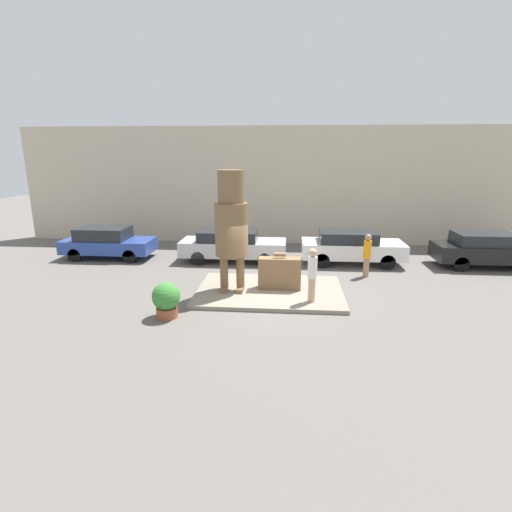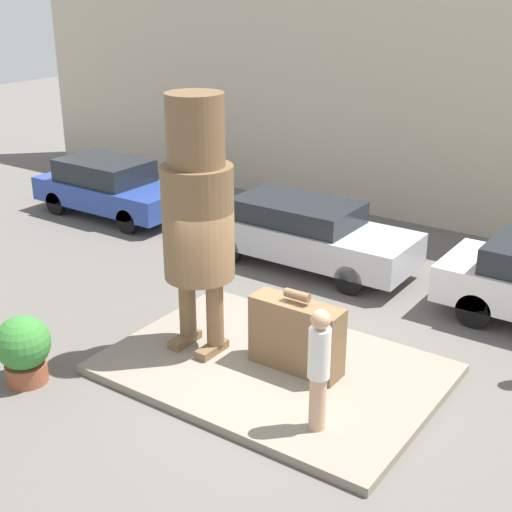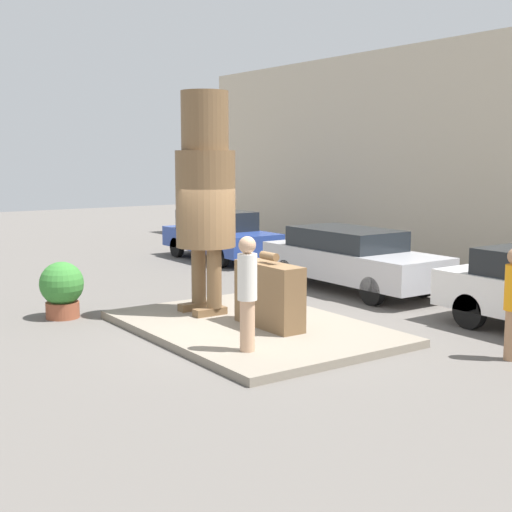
{
  "view_description": "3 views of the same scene",
  "coord_description": "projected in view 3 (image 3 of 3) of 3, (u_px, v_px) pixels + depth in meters",
  "views": [
    {
      "loc": [
        0.66,
        -13.33,
        4.86
      ],
      "look_at": [
        -0.48,
        -0.06,
        1.36
      ],
      "focal_mm": 28.0,
      "sensor_mm": 36.0,
      "label": 1
    },
    {
      "loc": [
        5.37,
        -8.2,
        5.89
      ],
      "look_at": [
        -0.42,
        0.14,
        1.85
      ],
      "focal_mm": 50.0,
      "sensor_mm": 36.0,
      "label": 2
    },
    {
      "loc": [
        10.2,
        -7.0,
        3.12
      ],
      "look_at": [
        -0.21,
        0.24,
        1.32
      ],
      "focal_mm": 50.0,
      "sensor_mm": 36.0,
      "label": 3
    }
  ],
  "objects": [
    {
      "name": "parked_car_silver",
      "position": [
        351.0,
        258.0,
        16.46
      ],
      "size": [
        4.73,
        1.72,
        1.43
      ],
      "color": "#B7B7BC",
      "rests_on": "ground_plane"
    },
    {
      "name": "planter_pot",
      "position": [
        62.0,
        288.0,
        13.68
      ],
      "size": [
        0.84,
        0.84,
        1.09
      ],
      "color": "brown",
      "rests_on": "ground_plane"
    },
    {
      "name": "parked_car_blue",
      "position": [
        219.0,
        234.0,
        21.31
      ],
      "size": [
        4.13,
        1.73,
        1.46
      ],
      "color": "#284293",
      "rests_on": "ground_plane"
    },
    {
      "name": "statue_figure",
      "position": [
        205.0,
        185.0,
        13.3
      ],
      "size": [
        1.12,
        1.12,
        4.15
      ],
      "color": "brown",
      "rests_on": "pedestal"
    },
    {
      "name": "tourist",
      "position": [
        247.0,
        289.0,
        10.79
      ],
      "size": [
        0.3,
        0.3,
        1.77
      ],
      "color": "tan",
      "rests_on": "pedestal"
    },
    {
      "name": "ground_plane",
      "position": [
        252.0,
        332.0,
        12.68
      ],
      "size": [
        60.0,
        60.0,
        0.0
      ],
      "primitive_type": "plane",
      "color": "#605B56"
    },
    {
      "name": "giant_suitcase",
      "position": [
        269.0,
        295.0,
        12.38
      ],
      "size": [
        1.49,
        0.47,
        1.32
      ],
      "color": "brown",
      "rests_on": "pedestal"
    },
    {
      "name": "pedestal",
      "position": [
        252.0,
        328.0,
        12.67
      ],
      "size": [
        5.1,
        3.56,
        0.14
      ],
      "color": "gray",
      "rests_on": "ground_plane"
    }
  ]
}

